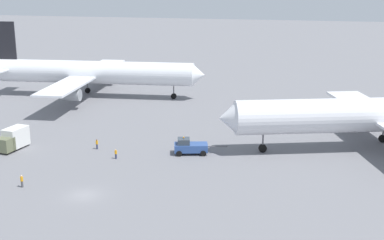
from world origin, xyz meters
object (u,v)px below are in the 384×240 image
at_px(pushback_tug, 190,147).
at_px(ground_crew_wing_walker_right, 116,154).
at_px(airliner_at_gate_left, 93,73).
at_px(airliner_being_pushed, 378,115).
at_px(ground_crew_marshaller_foreground, 22,181).
at_px(ground_crew_ramp_agent_by_cones, 97,144).
at_px(gse_catering_truck_tall, 13,139).

distance_m(pushback_tug, ground_crew_wing_walker_right, 11.73).
relative_size(airliner_at_gate_left, pushback_tug, 6.09).
height_order(airliner_being_pushed, ground_crew_marshaller_foreground, airliner_being_pushed).
xyz_separation_m(pushback_tug, ground_crew_ramp_agent_by_cones, (-15.36, -1.27, -0.32)).
distance_m(airliner_at_gate_left, ground_crew_marshaller_foreground, 55.91).
bearing_deg(pushback_tug, ground_crew_marshaller_foreground, -134.89).
bearing_deg(ground_crew_ramp_agent_by_cones, airliner_at_gate_left, 114.25).
xyz_separation_m(pushback_tug, ground_crew_marshaller_foreground, (-18.61, -18.68, -0.29)).
bearing_deg(airliner_at_gate_left, ground_crew_ramp_agent_by_cones, -65.75).
distance_m(ground_crew_wing_walker_right, ground_crew_ramp_agent_by_cones, 6.05).
relative_size(gse_catering_truck_tall, ground_crew_marshaller_foreground, 3.53).
bearing_deg(gse_catering_truck_tall, ground_crew_marshaller_foreground, -54.82).
relative_size(pushback_tug, ground_crew_wing_walker_right, 5.45).
xyz_separation_m(airliner_being_pushed, gse_catering_truck_tall, (-57.53, -13.89, -3.96)).
height_order(gse_catering_truck_tall, ground_crew_ramp_agent_by_cones, gse_catering_truck_tall).
height_order(gse_catering_truck_tall, ground_crew_wing_walker_right, gse_catering_truck_tall).
height_order(ground_crew_marshaller_foreground, ground_crew_ramp_agent_by_cones, ground_crew_marshaller_foreground).
bearing_deg(ground_crew_wing_walker_right, airliner_at_gate_left, 117.77).
height_order(airliner_being_pushed, gse_catering_truck_tall, airliner_being_pushed).
bearing_deg(ground_crew_marshaller_foreground, pushback_tug, 45.11).
bearing_deg(ground_crew_marshaller_foreground, ground_crew_wing_walker_right, 59.65).
distance_m(airliner_at_gate_left, ground_crew_wing_walker_right, 45.94).
relative_size(airliner_at_gate_left, ground_crew_ramp_agent_by_cones, 30.72).
distance_m(airliner_being_pushed, gse_catering_truck_tall, 59.32).
distance_m(airliner_at_gate_left, pushback_tug, 47.87).
relative_size(airliner_at_gate_left, ground_crew_wing_walker_right, 33.15).
bearing_deg(airliner_being_pushed, airliner_at_gate_left, 156.81).
bearing_deg(airliner_being_pushed, pushback_tug, -162.09).
bearing_deg(ground_crew_ramp_agent_by_cones, gse_catering_truck_tall, -166.14).
relative_size(airliner_being_pushed, ground_crew_ramp_agent_by_cones, 29.51).
height_order(airliner_at_gate_left, gse_catering_truck_tall, airliner_at_gate_left).
height_order(airliner_at_gate_left, ground_crew_marshaller_foreground, airliner_at_gate_left).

